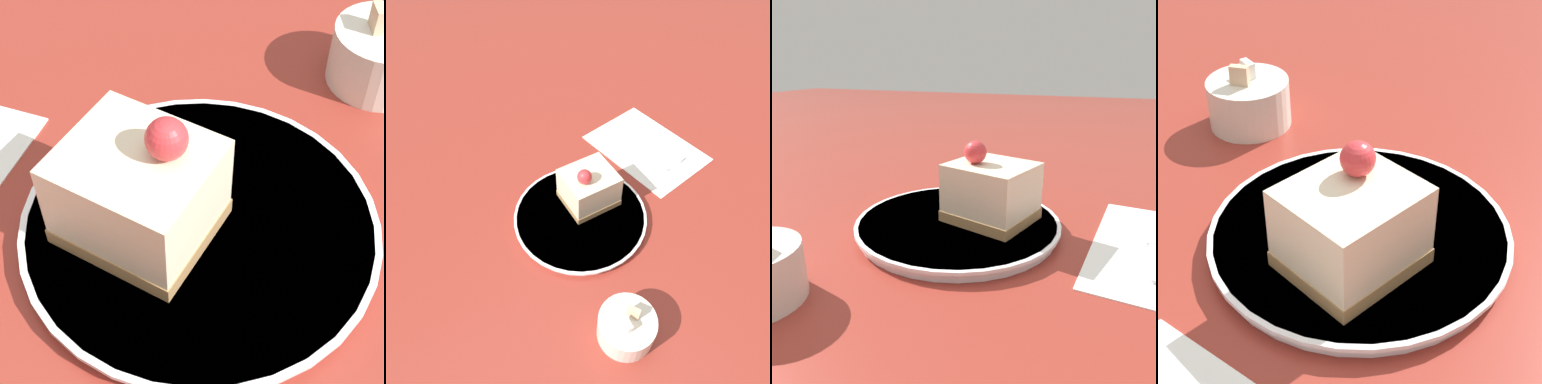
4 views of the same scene
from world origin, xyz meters
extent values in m
plane|color=maroon|center=(0.00, 0.00, 0.00)|extent=(4.00, 4.00, 0.00)
cylinder|color=white|center=(-0.01, 0.00, 0.01)|extent=(0.25, 0.25, 0.01)
cylinder|color=white|center=(-0.01, 0.00, 0.01)|extent=(0.26, 0.26, 0.00)
cube|color=#9E7547|center=(-0.05, -0.01, 0.02)|extent=(0.12, 0.11, 0.01)
cube|color=beige|center=(-0.05, -0.01, 0.06)|extent=(0.12, 0.11, 0.06)
sphere|color=red|center=(-0.03, -0.01, 0.10)|extent=(0.03, 0.03, 0.03)
cube|color=white|center=(-0.26, -0.03, 0.00)|extent=(0.20, 0.27, 0.00)
cube|color=silver|center=(-0.29, -0.05, 0.01)|extent=(0.01, 0.12, 0.00)
cube|color=silver|center=(-0.29, 0.03, 0.01)|extent=(0.02, 0.05, 0.00)
cube|color=silver|center=(-0.24, -0.07, 0.01)|extent=(0.02, 0.08, 0.00)
cube|color=silver|center=(-0.24, 0.01, 0.01)|extent=(0.01, 0.08, 0.00)
cylinder|color=silver|center=(0.11, 0.21, 0.03)|extent=(0.09, 0.09, 0.05)
cube|color=#D8B28C|center=(0.10, 0.21, 0.06)|extent=(0.01, 0.02, 0.02)
cube|color=white|center=(0.12, 0.21, 0.06)|extent=(0.02, 0.02, 0.02)
camera|label=1|loc=(0.05, -0.27, 0.38)|focal=60.00mm
camera|label=2|loc=(0.32, 0.30, 0.60)|focal=35.00mm
camera|label=3|loc=(-0.17, 0.41, 0.21)|focal=35.00mm
camera|label=4|loc=(-0.37, -0.21, 0.37)|focal=60.00mm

